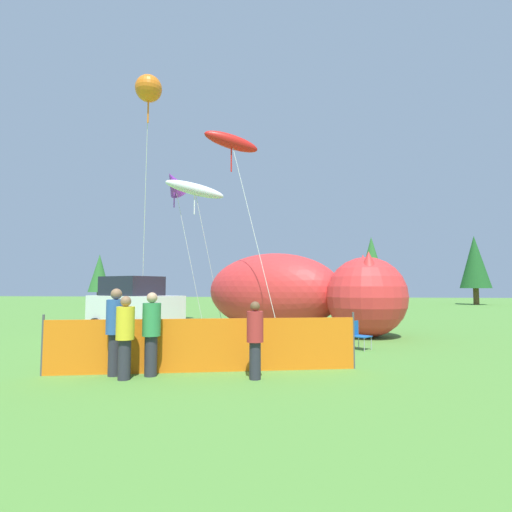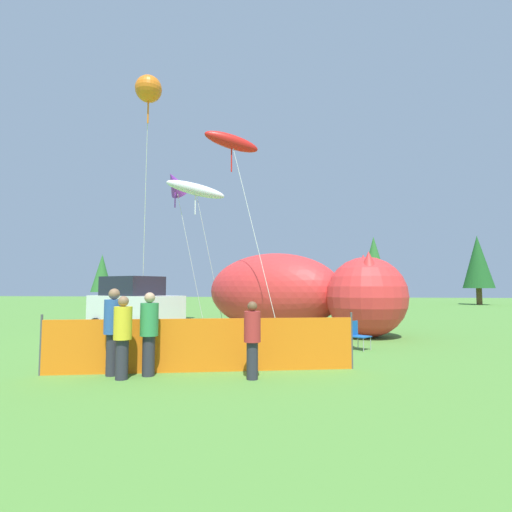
# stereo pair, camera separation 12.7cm
# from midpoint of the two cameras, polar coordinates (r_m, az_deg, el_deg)

# --- Properties ---
(ground_plane) EXTENTS (120.00, 120.00, 0.00)m
(ground_plane) POSITION_cam_midpoint_polar(r_m,az_deg,el_deg) (12.16, -5.59, -13.44)
(ground_plane) COLOR #548C38
(parked_car) EXTENTS (4.26, 3.32, 2.32)m
(parked_car) POSITION_cam_midpoint_polar(r_m,az_deg,el_deg) (16.83, -17.25, -6.88)
(parked_car) COLOR white
(parked_car) RESTS_ON ground
(folding_chair) EXTENTS (0.70, 0.70, 0.86)m
(folding_chair) POSITION_cam_midpoint_polar(r_m,az_deg,el_deg) (12.80, 14.10, -10.65)
(folding_chair) COLOR #1959A5
(folding_chair) RESTS_ON ground
(inflatable_cat) EXTENTS (9.07, 6.60, 3.39)m
(inflatable_cat) POSITION_cam_midpoint_polar(r_m,az_deg,el_deg) (17.26, 4.98, -5.53)
(inflatable_cat) COLOR red
(inflatable_cat) RESTS_ON ground
(safety_fence) EXTENTS (6.82, 1.71, 1.31)m
(safety_fence) POSITION_cam_midpoint_polar(r_m,az_deg,el_deg) (9.31, -7.76, -12.51)
(safety_fence) COLOR orange
(safety_fence) RESTS_ON ground
(spectator_in_green_shirt) EXTENTS (0.39, 0.39, 1.79)m
(spectator_in_green_shirt) POSITION_cam_midpoint_polar(r_m,az_deg,el_deg) (9.08, -15.11, -10.19)
(spectator_in_green_shirt) COLOR #2D2D38
(spectator_in_green_shirt) RESTS_ON ground
(spectator_in_blue_shirt) EXTENTS (0.38, 0.38, 1.72)m
(spectator_in_blue_shirt) POSITION_cam_midpoint_polar(r_m,az_deg,el_deg) (8.90, -18.60, -10.48)
(spectator_in_blue_shirt) COLOR #2D2D38
(spectator_in_blue_shirt) RESTS_ON ground
(spectator_in_black_shirt) EXTENTS (0.35, 0.35, 1.61)m
(spectator_in_black_shirt) POSITION_cam_midpoint_polar(r_m,az_deg,el_deg) (8.49, -0.57, -11.43)
(spectator_in_black_shirt) COLOR #2D2D38
(spectator_in_black_shirt) RESTS_ON ground
(spectator_in_white_shirt) EXTENTS (0.41, 0.41, 1.88)m
(spectator_in_white_shirt) POSITION_cam_midpoint_polar(r_m,az_deg,el_deg) (9.34, -19.81, -9.63)
(spectator_in_white_shirt) COLOR #2D2D38
(spectator_in_white_shirt) RESTS_ON ground
(kite_white_ghost) EXTENTS (3.15, 1.34, 7.58)m
(kite_white_ghost) POSITION_cam_midpoint_polar(r_m,az_deg,el_deg) (20.90, -8.93, 9.37)
(kite_white_ghost) COLOR silver
(kite_white_ghost) RESTS_ON ground
(kite_red_lizard) EXTENTS (3.39, 2.06, 8.65)m
(kite_red_lizard) POSITION_cam_midpoint_polar(r_m,az_deg,el_deg) (17.69, -3.74, 15.90)
(kite_red_lizard) COLOR silver
(kite_red_lizard) RESTS_ON ground
(kite_orange_flower) EXTENTS (1.25, 2.02, 9.69)m
(kite_orange_flower) POSITION_cam_midpoint_polar(r_m,az_deg,el_deg) (16.43, -15.33, 21.98)
(kite_orange_flower) COLOR silver
(kite_orange_flower) RESTS_ON ground
(kite_purple_delta) EXTENTS (2.31, 1.83, 8.11)m
(kite_purple_delta) POSITION_cam_midpoint_polar(r_m,az_deg,el_deg) (21.63, -11.74, 10.15)
(kite_purple_delta) COLOR silver
(kite_purple_delta) RESTS_ON ground
(horizon_tree_east) EXTENTS (2.30, 2.30, 5.48)m
(horizon_tree_east) POSITION_cam_midpoint_polar(r_m,az_deg,el_deg) (47.36, -21.55, -2.31)
(horizon_tree_east) COLOR brown
(horizon_tree_east) RESTS_ON ground
(horizon_tree_west) EXTENTS (3.06, 3.06, 7.30)m
(horizon_tree_west) POSITION_cam_midpoint_polar(r_m,az_deg,el_deg) (48.11, 28.72, -0.78)
(horizon_tree_west) COLOR brown
(horizon_tree_west) RESTS_ON ground
(horizon_tree_mid) EXTENTS (2.96, 2.96, 7.06)m
(horizon_tree_mid) POSITION_cam_midpoint_polar(r_m,az_deg,el_deg) (42.86, 16.12, -0.96)
(horizon_tree_mid) COLOR brown
(horizon_tree_mid) RESTS_ON ground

